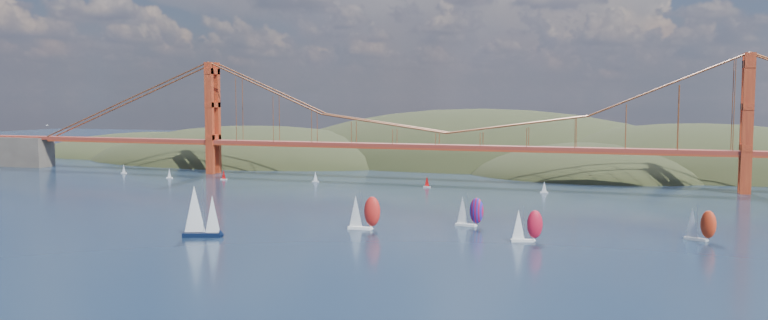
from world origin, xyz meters
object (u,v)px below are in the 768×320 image
(racer_0, at_px, (363,212))
(sloop_navy, at_px, (200,212))
(racer_1, at_px, (526,225))
(racer_2, at_px, (700,224))
(racer_rwb, at_px, (469,211))

(racer_0, bearing_deg, sloop_navy, -150.17)
(racer_1, bearing_deg, racer_2, 3.46)
(racer_1, height_order, racer_2, racer_1)
(racer_1, distance_m, racer_2, 45.92)
(racer_0, height_order, racer_rwb, racer_0)
(racer_2, bearing_deg, racer_1, -134.55)
(racer_rwb, bearing_deg, racer_0, -142.61)
(racer_1, xyz_separation_m, racer_rwb, (-19.26, 18.40, 0.13))
(racer_1, relative_size, racer_rwb, 0.97)
(sloop_navy, xyz_separation_m, racer_1, (84.34, 21.73, -2.44))
(sloop_navy, relative_size, racer_1, 1.66)
(sloop_navy, distance_m, racer_0, 45.31)
(sloop_navy, bearing_deg, racer_1, -5.69)
(racer_2, distance_m, racer_rwb, 62.19)
(sloop_navy, height_order, racer_rwb, sloop_navy)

